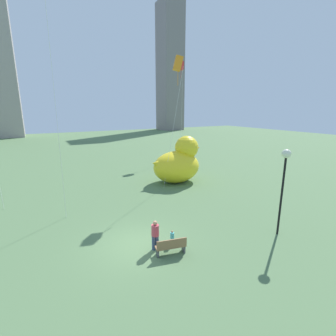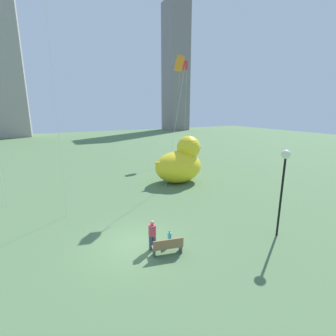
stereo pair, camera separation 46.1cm
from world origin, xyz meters
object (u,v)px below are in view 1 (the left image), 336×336
object	(u,v)px
giant_inflatable_duck	(178,163)
kite_red	(181,66)
park_bench	(171,246)
person_adult	(155,234)
lamppost	(285,170)
person_child	(172,237)
kite_orange	(178,64)

from	to	relation	value
giant_inflatable_duck	kite_red	distance (m)	17.12
park_bench	giant_inflatable_duck	bearing A→B (deg)	57.18
park_bench	giant_inflatable_duck	distance (m)	12.72
person_adult	lamppost	xyz separation A→B (m)	(6.97, -2.01, 2.99)
person_adult	person_child	size ratio (longest dim) A/B	1.87
person_child	giant_inflatable_duck	bearing A→B (deg)	57.22
person_adult	park_bench	bearing A→B (deg)	-59.61
giant_inflatable_duck	lamppost	bearing A→B (deg)	-91.72
person_adult	kite_red	bearing A→B (deg)	55.45
person_child	kite_red	world-z (taller)	kite_red
person_child	kite_red	xyz separation A→B (m)	(13.41, 20.95, 12.46)
person_adult	giant_inflatable_duck	xyz separation A→B (m)	(7.33, 9.80, 1.05)
person_child	kite_orange	world-z (taller)	kite_orange
park_bench	lamppost	world-z (taller)	lamppost
person_child	kite_orange	bearing A→B (deg)	57.54
park_bench	kite_red	bearing A→B (deg)	57.36
person_child	giant_inflatable_duck	xyz separation A→B (m)	(6.36, 9.88, 1.46)
giant_inflatable_duck	lamppost	xyz separation A→B (m)	(-0.35, -11.81, 1.94)
park_bench	lamppost	bearing A→B (deg)	-10.38
kite_red	kite_orange	bearing A→B (deg)	-122.72
park_bench	person_child	xyz separation A→B (m)	(0.48, 0.73, 0.00)
lamppost	kite_red	distance (m)	25.69
park_bench	person_child	bearing A→B (deg)	56.64
person_child	lamppost	bearing A→B (deg)	-17.75
kite_orange	lamppost	bearing A→B (deg)	-84.55
lamppost	kite_orange	bearing A→B (deg)	95.45
park_bench	kite_red	distance (m)	28.61
park_bench	person_child	distance (m)	0.88
person_child	kite_orange	distance (m)	13.87
giant_inflatable_duck	kite_red	world-z (taller)	kite_red
park_bench	kite_orange	size ratio (longest dim) A/B	0.14
kite_orange	park_bench	bearing A→B (deg)	-122.53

